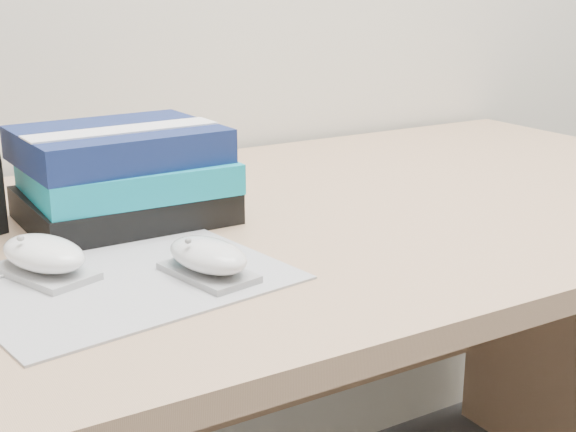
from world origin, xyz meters
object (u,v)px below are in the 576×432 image
mouse_front (208,258)px  book_stack (123,175)px  desk (247,353)px  mouse_rear (44,257)px

mouse_front → book_stack: 0.25m
desk → mouse_rear: bearing=-155.2°
mouse_rear → mouse_front: 0.17m
mouse_front → book_stack: bearing=90.3°
mouse_front → book_stack: size_ratio=0.46×
mouse_front → book_stack: book_stack is taller
mouse_rear → book_stack: (0.15, 0.16, 0.04)m
book_stack → mouse_front: bearing=-89.7°
desk → book_stack: size_ratio=6.16×
desk → book_stack: bearing=176.7°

